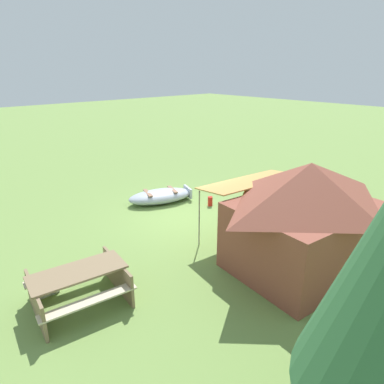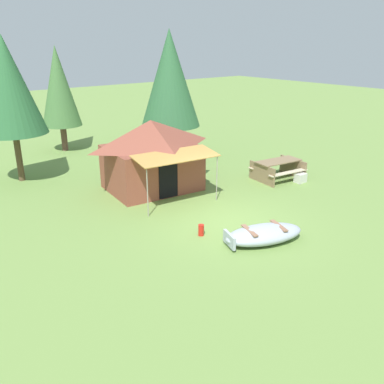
{
  "view_description": "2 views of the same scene",
  "coord_description": "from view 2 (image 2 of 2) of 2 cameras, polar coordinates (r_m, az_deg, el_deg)",
  "views": [
    {
      "loc": [
        6.84,
        7.82,
        4.69
      ],
      "look_at": [
        0.41,
        0.59,
        1.17
      ],
      "focal_mm": 32.27,
      "sensor_mm": 36.0,
      "label": 1
    },
    {
      "loc": [
        -8.36,
        -8.83,
        5.46
      ],
      "look_at": [
        -0.58,
        0.96,
        0.85
      ],
      "focal_mm": 38.81,
      "sensor_mm": 36.0,
      "label": 2
    }
  ],
  "objects": [
    {
      "name": "pine_tree_far_center",
      "position": [
        22.27,
        -17.85,
        13.6
      ],
      "size": [
        1.97,
        1.97,
        5.22
      ],
      "color": "brown",
      "rests_on": "ground_plane"
    },
    {
      "name": "pine_tree_back_left",
      "position": [
        17.75,
        -23.94,
        13.19
      ],
      "size": [
        2.58,
        2.58,
        5.66
      ],
      "color": "brown",
      "rests_on": "ground_plane"
    },
    {
      "name": "canvas_cabin_tent",
      "position": [
        15.81,
        -5.56,
        5.22
      ],
      "size": [
        3.79,
        4.13,
        2.67
      ],
      "color": "brown",
      "rests_on": "ground_plane"
    },
    {
      "name": "picnic_table",
      "position": [
        17.46,
        11.72,
        3.32
      ],
      "size": [
        2.07,
        1.73,
        0.8
      ],
      "color": "#856C4D",
      "rests_on": "ground_plane"
    },
    {
      "name": "ground_plane",
      "position": [
        13.33,
        4.55,
        -4.0
      ],
      "size": [
        80.0,
        80.0,
        0.0
      ],
      "primitive_type": "plane",
      "color": "olive"
    },
    {
      "name": "fuel_can",
      "position": [
        12.29,
        1.26,
        -5.25
      ],
      "size": [
        0.2,
        0.2,
        0.34
      ],
      "primitive_type": "cylinder",
      "rotation": [
        0.0,
        0.0,
        2.92
      ],
      "color": "red",
      "rests_on": "ground_plane"
    },
    {
      "name": "pine_tree_back_right",
      "position": [
        20.16,
        -3.05,
        15.29
      ],
      "size": [
        2.82,
        2.82,
        5.95
      ],
      "color": "brown",
      "rests_on": "ground_plane"
    },
    {
      "name": "beached_rowboat",
      "position": [
        12.04,
        9.8,
        -5.72
      ],
      "size": [
        2.57,
        1.73,
        0.48
      ],
      "color": "#A6AFBF",
      "rests_on": "ground_plane"
    },
    {
      "name": "cooler_box",
      "position": [
        17.36,
        14.68,
        1.88
      ],
      "size": [
        0.46,
        0.33,
        0.37
      ],
      "primitive_type": "cube",
      "rotation": [
        0.0,
        0.0,
        3.13
      ],
      "color": "silver",
      "rests_on": "ground_plane"
    }
  ]
}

